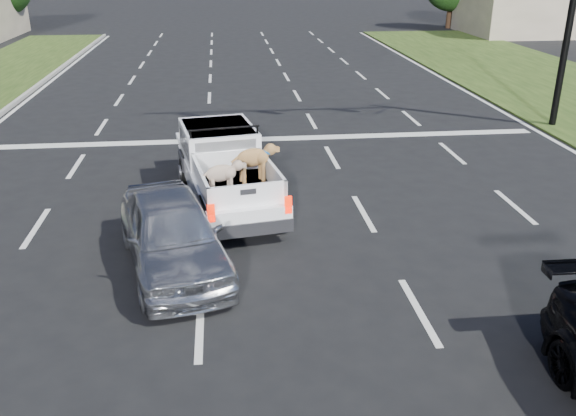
% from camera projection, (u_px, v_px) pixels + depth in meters
% --- Properties ---
extents(ground, '(160.00, 160.00, 0.00)m').
position_uv_depth(ground, '(311.00, 318.00, 9.62)').
color(ground, black).
rests_on(ground, ground).
extents(road_markings, '(17.75, 60.00, 0.01)m').
position_uv_depth(road_markings, '(275.00, 177.00, 15.63)').
color(road_markings, silver).
rests_on(road_markings, ground).
extents(building_right, '(12.00, 7.00, 3.60)m').
position_uv_depth(building_right, '(554.00, 7.00, 42.28)').
color(building_right, '#BDAC91').
rests_on(building_right, ground).
extents(pickup_truck, '(2.45, 4.93, 1.77)m').
position_uv_depth(pickup_truck, '(226.00, 168.00, 13.78)').
color(pickup_truck, black).
rests_on(pickup_truck, ground).
extents(silver_sedan, '(2.52, 4.31, 1.38)m').
position_uv_depth(silver_sedan, '(172.00, 233.00, 10.90)').
color(silver_sedan, '#AFB1B7').
rests_on(silver_sedan, ground).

